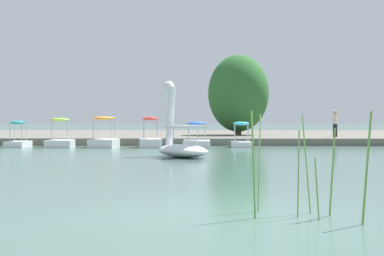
# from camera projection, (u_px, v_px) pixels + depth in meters

# --- Properties ---
(ground_plane) EXTENTS (526.18, 526.18, 0.00)m
(ground_plane) POSITION_uv_depth(u_px,v_px,m) (224.00, 212.00, 7.87)
(ground_plane) COLOR #47665B
(shore_bank_far) EXTENTS (111.69, 27.70, 0.42)m
(shore_bank_far) POSITION_uv_depth(u_px,v_px,m) (208.00, 136.00, 43.05)
(shore_bank_far) COLOR #6B665B
(shore_bank_far) RESTS_ON ground_plane
(swan_boat) EXTENTS (2.80, 3.08, 3.05)m
(swan_boat) POSITION_uv_depth(u_px,v_px,m) (181.00, 143.00, 19.99)
(swan_boat) COLOR white
(swan_boat) RESTS_ON ground_plane
(pedal_boat_cyan) EXTENTS (1.08, 1.80, 1.39)m
(pedal_boat_cyan) POSITION_uv_depth(u_px,v_px,m) (241.00, 139.00, 27.70)
(pedal_boat_cyan) COLOR white
(pedal_boat_cyan) RESTS_ON ground_plane
(pedal_boat_blue) EXTENTS (1.43, 2.38, 1.41)m
(pedal_boat_blue) POSITION_uv_depth(u_px,v_px,m) (197.00, 140.00, 27.32)
(pedal_boat_blue) COLOR white
(pedal_boat_blue) RESTS_ON ground_plane
(pedal_boat_red) EXTENTS (1.44, 2.29, 1.65)m
(pedal_boat_red) POSITION_uv_depth(u_px,v_px,m) (150.00, 140.00, 27.51)
(pedal_boat_red) COLOR white
(pedal_boat_red) RESTS_ON ground_plane
(pedal_boat_orange) EXTENTS (1.35, 2.27, 1.68)m
(pedal_boat_orange) POSITION_uv_depth(u_px,v_px,m) (104.00, 138.00, 27.58)
(pedal_boat_orange) COLOR white
(pedal_boat_orange) RESTS_ON ground_plane
(pedal_boat_lime) EXTENTS (1.61, 2.41, 1.60)m
(pedal_boat_lime) POSITION_uv_depth(u_px,v_px,m) (60.00, 140.00, 27.78)
(pedal_boat_lime) COLOR white
(pedal_boat_lime) RESTS_ON ground_plane
(pedal_boat_teal) EXTENTS (1.05, 1.82, 1.44)m
(pedal_boat_teal) POSITION_uv_depth(u_px,v_px,m) (18.00, 140.00, 27.85)
(pedal_boat_teal) COLOR white
(pedal_boat_teal) RESTS_ON ground_plane
(tree_willow_near_path) EXTENTS (5.97, 6.30, 5.80)m
(tree_willow_near_path) POSITION_uv_depth(u_px,v_px,m) (238.00, 93.00, 36.85)
(tree_willow_near_path) COLOR brown
(tree_willow_near_path) RESTS_ON shore_bank_far
(person_on_path) EXTENTS (0.31, 0.31, 1.69)m
(person_on_path) POSITION_uv_depth(u_px,v_px,m) (335.00, 122.00, 32.20)
(person_on_path) COLOR black
(person_on_path) RESTS_ON shore_bank_far
(reed_clump_foreground) EXTENTS (1.62, 1.19, 1.55)m
(reed_clump_foreground) POSITION_uv_depth(u_px,v_px,m) (309.00, 169.00, 7.36)
(reed_clump_foreground) COLOR #669942
(reed_clump_foreground) RESTS_ON ground_plane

